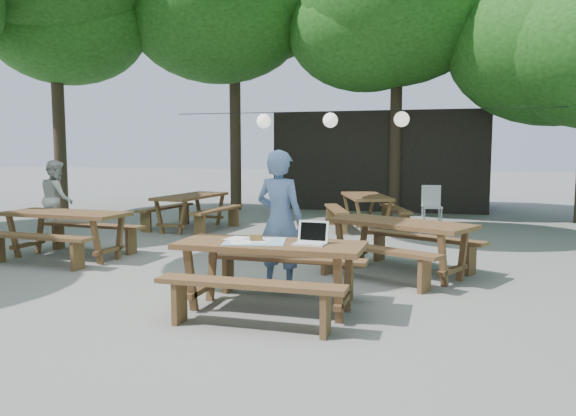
% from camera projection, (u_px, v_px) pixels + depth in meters
% --- Properties ---
extents(ground, '(80.00, 80.00, 0.00)m').
position_uv_depth(ground, '(250.00, 284.00, 7.25)').
color(ground, slate).
rests_on(ground, ground).
extents(pavilion, '(6.00, 3.00, 2.80)m').
position_uv_depth(pavilion, '(383.00, 160.00, 17.01)').
color(pavilion, black).
rests_on(pavilion, ground).
extents(main_picnic_table, '(2.00, 1.58, 0.75)m').
position_uv_depth(main_picnic_table, '(270.00, 276.00, 6.03)').
color(main_picnic_table, '#552F1E').
rests_on(main_picnic_table, ground).
extents(picnic_table_nw, '(2.05, 1.69, 0.75)m').
position_uv_depth(picnic_table_nw, '(67.00, 234.00, 8.94)').
color(picnic_table_nw, '#552F1E').
rests_on(picnic_table_nw, ground).
extents(picnic_table_ne, '(2.40, 2.26, 0.75)m').
position_uv_depth(picnic_table_ne, '(399.00, 247.00, 7.79)').
color(picnic_table_ne, '#552F1E').
rests_on(picnic_table_ne, ground).
extents(picnic_table_far_w, '(1.75, 2.07, 0.75)m').
position_uv_depth(picnic_table_far_w, '(191.00, 211.00, 12.26)').
color(picnic_table_far_w, '#552F1E').
rests_on(picnic_table_far_w, ground).
extents(picnic_table_far_e, '(2.12, 2.31, 0.75)m').
position_uv_depth(picnic_table_far_e, '(366.00, 211.00, 12.24)').
color(picnic_table_far_e, '#552F1E').
rests_on(picnic_table_far_e, ground).
extents(woman, '(0.71, 0.56, 1.74)m').
position_uv_depth(woman, '(280.00, 221.00, 6.87)').
color(woman, '#6584B8').
rests_on(woman, ground).
extents(second_person, '(0.92, 0.94, 1.53)m').
position_uv_depth(second_person, '(57.00, 198.00, 11.18)').
color(second_person, silver).
rests_on(second_person, ground).
extents(plastic_chair, '(0.50, 0.50, 0.90)m').
position_uv_depth(plastic_chair, '(432.00, 213.00, 13.07)').
color(plastic_chair, white).
rests_on(plastic_chair, ground).
extents(laptop, '(0.35, 0.28, 0.24)m').
position_uv_depth(laptop, '(311.00, 238.00, 5.89)').
color(laptop, white).
rests_on(laptop, main_picnic_table).
extents(tabletop_clutter, '(0.75, 0.68, 0.08)m').
position_uv_depth(tabletop_clutter, '(254.00, 241.00, 6.04)').
color(tabletop_clutter, teal).
rests_on(tabletop_clutter, main_picnic_table).
extents(paper_lanterns, '(9.00, 0.34, 0.38)m').
position_uv_depth(paper_lanterns, '(331.00, 120.00, 12.79)').
color(paper_lanterns, black).
rests_on(paper_lanterns, ground).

